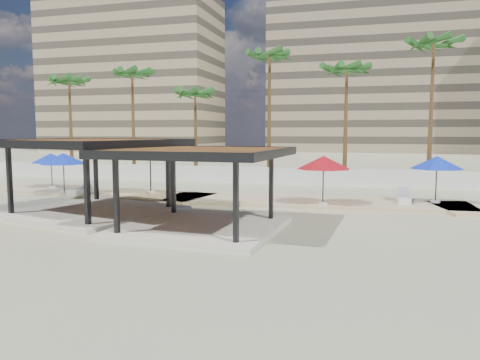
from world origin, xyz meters
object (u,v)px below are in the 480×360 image
(umbrella_c, at_px, (323,163))
(umbrella_a, at_px, (63,159))
(pavilion_central, at_px, (200,181))
(lounger_a, at_px, (82,191))
(pavilion_west, at_px, (92,170))
(lounger_b, at_px, (404,199))

(umbrella_c, bearing_deg, umbrella_a, 180.00)
(umbrella_a, bearing_deg, pavilion_central, -31.02)
(pavilion_central, relative_size, lounger_a, 3.24)
(umbrella_a, xyz_separation_m, lounger_a, (1.16, 0.05, -1.88))
(pavilion_west, xyz_separation_m, umbrella_c, (10.16, 4.80, 0.20))
(pavilion_west, distance_m, umbrella_c, 11.24)
(pavilion_central, height_order, umbrella_a, pavilion_central)
(umbrella_a, xyz_separation_m, lounger_b, (19.26, 1.89, -1.89))
(pavilion_central, bearing_deg, pavilion_west, 164.89)
(umbrella_a, height_order, umbrella_c, umbrella_c)
(pavilion_west, distance_m, umbrella_a, 7.01)
(pavilion_west, distance_m, lounger_a, 6.48)
(umbrella_c, bearing_deg, lounger_a, 179.81)
(umbrella_c, height_order, lounger_a, umbrella_c)
(pavilion_west, bearing_deg, lounger_b, 39.91)
(pavilion_west, xyz_separation_m, lounger_a, (-3.95, 4.84, -1.72))
(pavilion_west, relative_size, umbrella_a, 2.88)
(umbrella_a, bearing_deg, umbrella_c, -0.00)
(pavilion_west, bearing_deg, umbrella_a, 151.43)
(umbrella_c, bearing_deg, pavilion_central, -121.20)
(umbrella_a, relative_size, umbrella_c, 0.83)
(lounger_b, bearing_deg, umbrella_a, 94.89)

